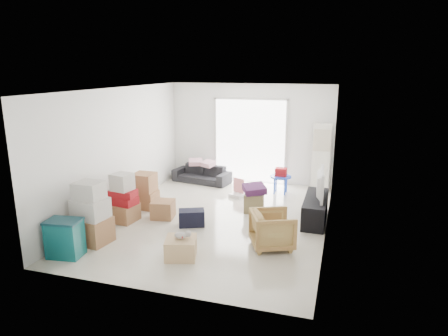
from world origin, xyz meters
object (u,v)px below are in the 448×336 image
object	(u,v)px
television	(316,194)
ottoman	(254,203)
sofa	(202,171)
ac_tower	(321,158)
armchair	(272,228)
tv_console	(315,209)
wood_crate	(181,248)
storage_bins	(65,238)
kids_table	(281,175)

from	to	relation	value
television	ottoman	world-z (taller)	television
sofa	ottoman	size ratio (longest dim) A/B	3.87
ac_tower	armchair	bearing A→B (deg)	-98.86
tv_console	ottoman	distance (m)	1.34
ac_tower	television	world-z (taller)	ac_tower
armchair	sofa	bearing A→B (deg)	12.88
ottoman	wood_crate	world-z (taller)	ottoman
sofa	storage_bins	distance (m)	4.96
storage_bins	wood_crate	world-z (taller)	storage_bins
ac_tower	sofa	distance (m)	3.25
ac_tower	television	size ratio (longest dim) A/B	1.70
kids_table	wood_crate	distance (m)	4.15
tv_console	kids_table	bearing A→B (deg)	121.40
storage_bins	ottoman	size ratio (longest dim) A/B	1.56
tv_console	sofa	world-z (taller)	sofa
ac_tower	armchair	world-z (taller)	ac_tower
tv_console	storage_bins	world-z (taller)	storage_bins
sofa	ac_tower	bearing A→B (deg)	12.77
sofa	kids_table	xyz separation A→B (m)	(2.26, -0.38, 0.16)
tv_console	wood_crate	world-z (taller)	tv_console
television	sofa	world-z (taller)	television
ac_tower	storage_bins	distance (m)	6.39
tv_console	ottoman	bearing A→B (deg)	174.58
armchair	wood_crate	distance (m)	1.64
ac_tower	ottoman	size ratio (longest dim) A/B	4.21
storage_bins	wood_crate	bearing A→B (deg)	15.89
armchair	wood_crate	bearing A→B (deg)	97.10
television	armchair	world-z (taller)	armchair
tv_console	armchair	size ratio (longest dim) A/B	2.05
ac_tower	television	bearing A→B (deg)	-88.67
television	storage_bins	xyz separation A→B (m)	(-3.90, -2.92, -0.24)
armchair	ottoman	xyz separation A→B (m)	(-0.71, 1.69, -0.16)
ac_tower	kids_table	bearing A→B (deg)	-150.50
sofa	armchair	bearing A→B (deg)	-43.53
sofa	ottoman	xyz separation A→B (m)	(1.91, -1.87, -0.11)
armchair	ottoman	size ratio (longest dim) A/B	1.75
ac_tower	tv_console	xyz separation A→B (m)	(0.05, -2.15, -0.63)
television	armchair	distance (m)	1.69
ac_tower	kids_table	xyz separation A→B (m)	(-0.94, -0.53, -0.40)
television	kids_table	bearing A→B (deg)	27.51
ac_tower	tv_console	distance (m)	2.24
sofa	wood_crate	xyz separation A→B (m)	(1.22, -4.39, -0.15)
sofa	armchair	size ratio (longest dim) A/B	2.21
armchair	storage_bins	size ratio (longest dim) A/B	1.12
sofa	storage_bins	size ratio (longest dim) A/B	2.47
armchair	wood_crate	size ratio (longest dim) A/B	1.45
wood_crate	ottoman	bearing A→B (deg)	74.62
ac_tower	wood_crate	bearing A→B (deg)	-113.55
television	wood_crate	bearing A→B (deg)	135.77
ac_tower	ottoman	world-z (taller)	ac_tower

